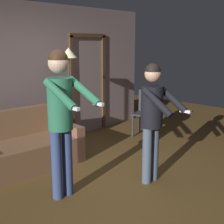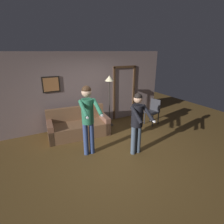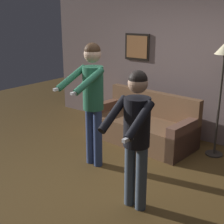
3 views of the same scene
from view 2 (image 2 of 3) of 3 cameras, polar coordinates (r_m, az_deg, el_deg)
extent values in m
plane|color=brown|center=(4.85, 0.42, -13.17)|extent=(12.00, 12.00, 0.00)
cube|color=gray|center=(6.28, -9.17, 7.05)|extent=(6.40, 0.06, 2.60)
cube|color=black|center=(5.93, -19.27, 8.49)|extent=(0.55, 0.02, 0.51)
cube|color=#A86C3C|center=(5.92, -19.25, 8.47)|extent=(0.47, 0.01, 0.43)
cube|color=#4C331E|center=(6.76, 0.73, 5.73)|extent=(0.08, 0.04, 2.04)
cube|color=#4C331E|center=(7.22, 7.08, 6.46)|extent=(0.08, 0.04, 2.04)
cube|color=#4C331E|center=(6.82, 4.21, 14.49)|extent=(0.98, 0.04, 0.08)
cube|color=brown|center=(5.78, -10.76, -5.54)|extent=(1.96, 1.01, 0.42)
cube|color=brown|center=(5.94, -11.76, -0.38)|extent=(1.91, 0.30, 0.45)
cube|color=brown|center=(5.66, -19.46, -6.02)|extent=(0.23, 0.86, 0.58)
cube|color=brown|center=(5.96, -2.62, -3.57)|extent=(0.23, 0.86, 0.58)
cylinder|color=#332D28|center=(6.52, -0.79, -4.14)|extent=(0.28, 0.28, 0.02)
cylinder|color=#332D28|center=(6.24, -0.83, 2.79)|extent=(0.04, 0.04, 1.62)
cone|color=#F9EAB7|center=(6.05, -0.87, 10.97)|extent=(0.30, 0.30, 0.18)
cylinder|color=navy|center=(4.63, -8.54, -8.80)|extent=(0.13, 0.13, 0.88)
cylinder|color=navy|center=(4.67, -6.64, -8.45)|extent=(0.13, 0.13, 0.88)
cylinder|color=#286B4C|center=(4.35, -8.02, 0.20)|extent=(0.30, 0.30, 0.63)
sphere|color=#D8AD8E|center=(4.22, -8.32, 6.44)|extent=(0.24, 0.24, 0.24)
sphere|color=#382314|center=(4.21, -8.35, 7.00)|extent=(0.23, 0.23, 0.23)
cylinder|color=#286B4C|center=(4.02, -9.38, 1.06)|extent=(0.12, 0.54, 0.31)
cube|color=white|center=(3.83, -8.25, -1.65)|extent=(0.05, 0.15, 0.04)
cylinder|color=#286B4C|center=(4.12, -4.83, 1.69)|extent=(0.12, 0.54, 0.31)
cube|color=white|center=(3.94, -3.52, -0.92)|extent=(0.05, 0.15, 0.04)
cylinder|color=#425163|center=(4.66, 7.01, -9.16)|extent=(0.13, 0.13, 0.79)
cylinder|color=#425163|center=(4.75, 8.64, -8.70)|extent=(0.13, 0.13, 0.79)
cylinder|color=black|center=(4.43, 8.23, -1.21)|extent=(0.30, 0.30, 0.56)
sphere|color=tan|center=(4.30, 8.50, 4.28)|extent=(0.22, 0.22, 0.22)
sphere|color=black|center=(4.29, 8.53, 4.77)|extent=(0.21, 0.21, 0.21)
cylinder|color=black|center=(4.14, 7.99, -1.02)|extent=(0.09, 0.46, 0.35)
cylinder|color=black|center=(4.33, 11.69, -0.29)|extent=(0.09, 0.46, 0.35)
cube|color=white|center=(4.24, 13.27, -2.87)|extent=(0.04, 0.15, 0.04)
cylinder|color=#2D2D33|center=(6.66, 10.58, -1.97)|extent=(0.04, 0.04, 0.45)
cylinder|color=#2D2D33|center=(6.47, 13.10, -2.81)|extent=(0.04, 0.04, 0.45)
cylinder|color=#2D2D33|center=(6.94, 12.40, -1.23)|extent=(0.04, 0.04, 0.45)
cylinder|color=#2D2D33|center=(6.75, 14.86, -2.02)|extent=(0.04, 0.04, 0.45)
cube|color=#2D2D33|center=(6.62, 12.88, -0.06)|extent=(0.51, 0.51, 0.03)
cube|color=#2D2D33|center=(6.70, 13.98, 2.24)|extent=(0.14, 0.42, 0.45)
camera|label=1|loc=(1.47, -63.15, -19.76)|focal=50.00mm
camera|label=3|loc=(4.30, 54.38, 6.03)|focal=50.00mm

